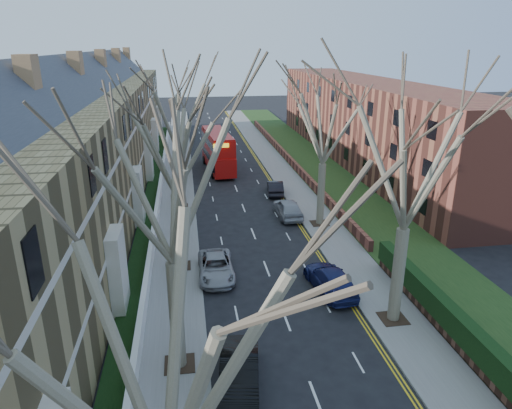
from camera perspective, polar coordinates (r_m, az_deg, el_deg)
name	(u,v)px	position (r m, az deg, el deg)	size (l,w,h in m)	color
pavement_left	(178,175)	(52.73, -9.75, 3.68)	(3.00, 102.00, 0.12)	slate
pavement_right	(281,171)	(53.83, 3.15, 4.26)	(3.00, 102.00, 0.12)	slate
terrace_left	(89,144)	(44.53, -20.17, 7.11)	(9.70, 78.00, 13.60)	olive
flats_right	(364,121)	(59.89, 13.40, 10.14)	(13.97, 54.00, 10.00)	brown
wall_hedge_right	(503,375)	(22.78, 28.46, -18.19)	(0.70, 24.00, 1.80)	#523123
front_wall_left	(160,192)	(44.98, -11.95, 1.52)	(0.30, 78.00, 1.00)	white
grass_verge_right	(318,168)	(54.90, 7.76, 4.51)	(6.00, 102.00, 0.06)	#1A3814
tree_left_near	(153,328)	(9.43, -12.70, -14.87)	(9.80, 9.80, 13.73)	#6F684F
tree_left_mid	(166,167)	(18.40, -11.13, 4.58)	(10.50, 10.50, 14.71)	#6F684F
tree_left_far	(172,130)	(28.24, -10.49, 9.11)	(10.15, 10.15, 14.22)	#6F684F
tree_left_dist	(174,101)	(40.07, -10.20, 12.58)	(10.50, 10.50, 14.71)	#6F684F
tree_right_mid	(413,147)	(22.92, 19.02, 6.80)	(10.50, 10.50, 14.71)	#6F684F
tree_right_far	(325,112)	(35.76, 8.63, 11.35)	(10.15, 10.15, 14.22)	#6F684F
double_decker_bus	(218,152)	(53.96, -4.80, 6.56)	(3.35, 10.67, 4.41)	#AE0F0C
car_left_mid	(239,374)	(20.90, -2.11, -20.38)	(1.65, 4.74, 1.56)	black
car_left_far	(216,267)	(29.55, -5.01, -7.79)	(2.22, 4.82, 1.34)	#939297
car_right_near	(330,279)	(28.24, 9.29, -9.21)	(2.05, 5.04, 1.46)	#171C51
car_right_mid	(288,208)	(39.31, 3.99, -0.44)	(1.90, 4.72, 1.61)	#989AA1
car_right_far	(275,187)	(45.27, 2.42, 2.14)	(1.46, 4.17, 1.37)	black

